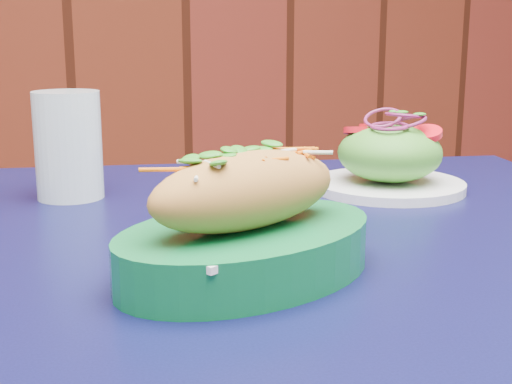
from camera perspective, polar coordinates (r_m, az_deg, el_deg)
name	(u,v)px	position (r m, az deg, el deg)	size (l,w,h in m)	color
cafe_table	(312,307)	(0.78, 4.52, -9.17)	(0.98, 0.98, 0.75)	black
banh_mi_basket	(247,226)	(0.61, -0.75, -2.75)	(0.29, 0.23, 0.12)	#0C6932
salad_plate	(389,160)	(0.95, 10.62, 2.56)	(0.20, 0.20, 0.11)	white
water_glass	(68,145)	(0.91, -14.78, 3.64)	(0.08, 0.08, 0.13)	silver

